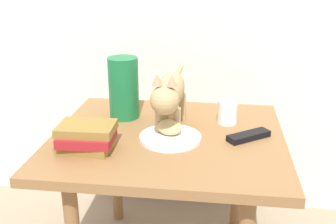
{
  "coord_description": "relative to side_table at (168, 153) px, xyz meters",
  "views": [
    {
      "loc": [
        0.16,
        -1.21,
        1.06
      ],
      "look_at": [
        0.0,
        0.0,
        0.6
      ],
      "focal_mm": 42.89,
      "sensor_mm": 36.0,
      "label": 1
    }
  ],
  "objects": [
    {
      "name": "book_stack",
      "position": [
        -0.23,
        -0.14,
        0.11
      ],
      "size": [
        0.17,
        0.14,
        0.08
      ],
      "color": "olive",
      "rests_on": "side_table"
    },
    {
      "name": "bread_roll",
      "position": [
        0.01,
        -0.03,
        0.11
      ],
      "size": [
        0.09,
        0.08,
        0.05
      ],
      "primitive_type": "ellipsoid",
      "rotation": [
        0.0,
        0.0,
        2.91
      ],
      "color": "#E0BC7A",
      "rests_on": "plate"
    },
    {
      "name": "side_table",
      "position": [
        0.0,
        0.0,
        0.0
      ],
      "size": [
        0.76,
        0.68,
        0.52
      ],
      "color": "olive",
      "rests_on": "ground"
    },
    {
      "name": "plate",
      "position": [
        0.01,
        -0.04,
        0.07
      ],
      "size": [
        0.2,
        0.2,
        0.01
      ],
      "primitive_type": "cylinder",
      "color": "white",
      "rests_on": "side_table"
    },
    {
      "name": "green_vase",
      "position": [
        -0.18,
        0.14,
        0.18
      ],
      "size": [
        0.11,
        0.11,
        0.22
      ],
      "primitive_type": "cylinder",
      "color": "#196B38",
      "rests_on": "side_table"
    },
    {
      "name": "tv_remote",
      "position": [
        0.26,
        0.0,
        0.08
      ],
      "size": [
        0.15,
        0.12,
        0.02
      ],
      "primitive_type": "cube",
      "rotation": [
        0.0,
        0.0,
        0.64
      ],
      "color": "black",
      "rests_on": "side_table"
    },
    {
      "name": "cat",
      "position": [
        0.0,
        0.04,
        0.2
      ],
      "size": [
        0.09,
        0.48,
        0.23
      ],
      "color": "tan",
      "rests_on": "side_table"
    },
    {
      "name": "candle_jar",
      "position": [
        0.2,
        0.13,
        0.1
      ],
      "size": [
        0.07,
        0.07,
        0.08
      ],
      "color": "silver",
      "rests_on": "side_table"
    }
  ]
}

